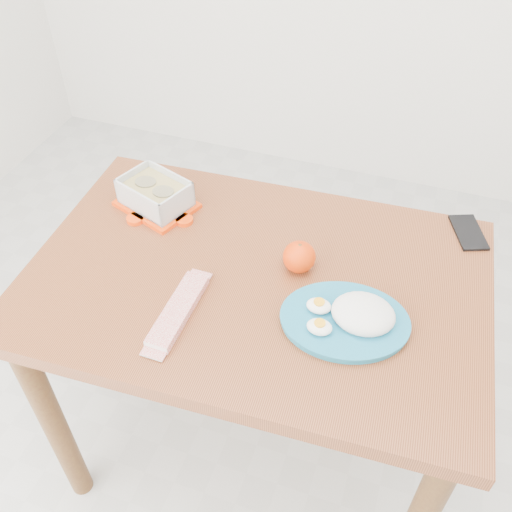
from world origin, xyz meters
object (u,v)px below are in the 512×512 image
(dining_table, at_px, (256,310))
(orange_fruit, at_px, (299,257))
(smartphone, at_px, (468,232))
(rice_plate, at_px, (351,316))
(food_container, at_px, (155,194))

(dining_table, xyz_separation_m, orange_fruit, (0.08, 0.05, 0.16))
(orange_fruit, bearing_deg, dining_table, -148.53)
(dining_table, height_order, smartphone, smartphone)
(rice_plate, relative_size, smartphone, 2.42)
(rice_plate, bearing_deg, food_container, 147.56)
(orange_fruit, height_order, rice_plate, orange_fruit)
(orange_fruit, relative_size, rice_plate, 0.24)
(dining_table, height_order, orange_fruit, orange_fruit)
(dining_table, xyz_separation_m, rice_plate, (0.23, -0.07, 0.14))
(rice_plate, xyz_separation_m, smartphone, (0.21, 0.37, -0.02))
(smartphone, bearing_deg, food_container, 169.83)
(dining_table, bearing_deg, rice_plate, -19.38)
(food_container, distance_m, smartphone, 0.78)
(food_container, height_order, rice_plate, food_container)
(dining_table, distance_m, smartphone, 0.55)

